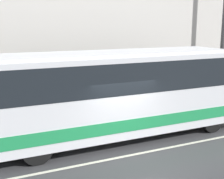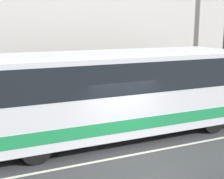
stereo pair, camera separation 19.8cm
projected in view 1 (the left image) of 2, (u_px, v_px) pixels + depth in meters
name	position (u px, v px, depth m)	size (l,w,h in m)	color
ground_plane	(131.00, 155.00, 10.88)	(60.00, 60.00, 0.00)	#38383A
sidewalk	(81.00, 115.00, 15.42)	(60.00, 2.28, 0.17)	gray
lane_stripe	(131.00, 155.00, 10.88)	(54.00, 0.14, 0.01)	beige
transit_bus	(114.00, 90.00, 12.16)	(11.37, 2.58, 3.46)	silver
utility_pole_near	(224.00, 30.00, 17.92)	(0.29, 0.29, 7.95)	#4C4C4F
pedestrian_waiting	(54.00, 102.00, 14.77)	(0.36, 0.36, 1.57)	#1E5933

